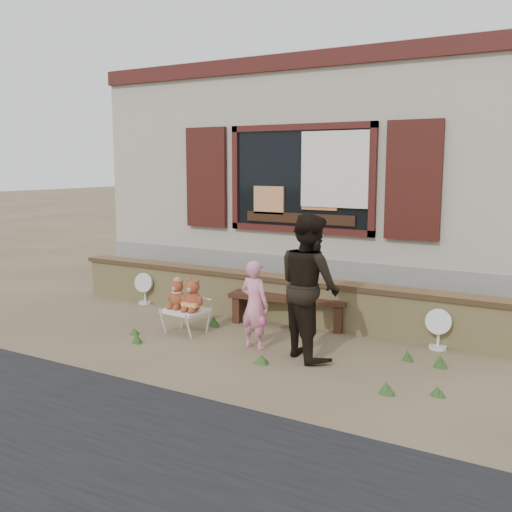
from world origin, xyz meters
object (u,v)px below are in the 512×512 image
Objects in this scene: child at (255,305)px; adult at (309,286)px; teddy_bear_right at (193,294)px; bench at (288,304)px; folding_chair at (186,312)px; teddy_bear_left at (178,293)px.

adult is at bearing -167.94° from child.
teddy_bear_right is 0.26× the size of adult.
folding_chair is at bearing -144.89° from bench.
teddy_bear_right is at bearing 33.19° from adult.
child is at bearing 38.65° from adult.
folding_chair is 0.28m from teddy_bear_left.
child is 0.64× the size of adult.
teddy_bear_right reaches higher than teddy_bear_left.
teddy_bear_left is 1.30m from child.
bench is 3.09× the size of folding_chair.
teddy_bear_right reaches higher than folding_chair.
folding_chair is 1.19m from child.
adult is at bearing 1.97° from teddy_bear_left.
bench is 1.17m from child.
bench is 1.01× the size of adult.
bench is 1.49m from adult.
teddy_bear_left is 0.28m from teddy_bear_right.
teddy_bear_left is 0.92× the size of teddy_bear_right.
teddy_bear_left is at bearing 32.88° from adult.
folding_chair is (-1.03, -1.03, -0.02)m from bench.
folding_chair is at bearing 33.02° from adult.
child is (1.02, -0.10, 0.00)m from teddy_bear_right.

